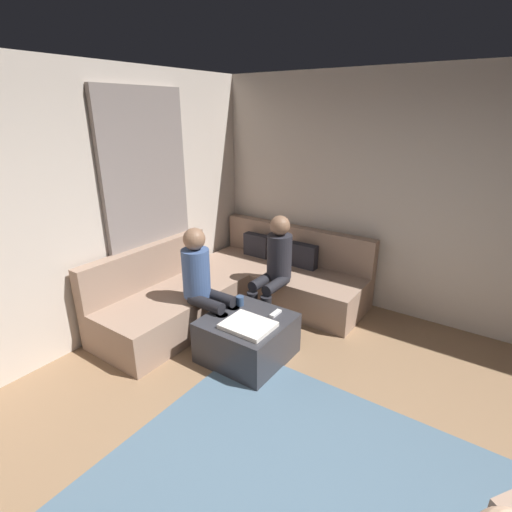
# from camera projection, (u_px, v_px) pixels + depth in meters

# --- Properties ---
(wall_back) EXTENTS (6.00, 0.12, 2.70)m
(wall_back) POSITION_uv_depth(u_px,v_px,m) (459.00, 206.00, 3.97)
(wall_back) COLOR beige
(wall_back) RESTS_ON ground_plane
(wall_left) EXTENTS (0.12, 6.00, 2.70)m
(wall_left) POSITION_uv_depth(u_px,v_px,m) (20.00, 225.00, 3.29)
(wall_left) COLOR beige
(wall_left) RESTS_ON ground_plane
(curtain_panel) EXTENTS (0.06, 1.10, 2.50)m
(curtain_panel) POSITION_uv_depth(u_px,v_px,m) (149.00, 209.00, 4.27)
(curtain_panel) COLOR gray
(curtain_panel) RESTS_ON ground_plane
(area_rug) EXTENTS (2.60, 2.20, 0.01)m
(area_rug) POSITION_uv_depth(u_px,v_px,m) (304.00, 504.00, 2.38)
(area_rug) COLOR slate
(area_rug) RESTS_ON ground_plane
(sectional_couch) EXTENTS (2.10, 2.55, 0.87)m
(sectional_couch) POSITION_uv_depth(u_px,v_px,m) (237.00, 287.00, 4.65)
(sectional_couch) COLOR #9E7F6B
(sectional_couch) RESTS_ON ground_plane
(ottoman) EXTENTS (0.76, 0.76, 0.42)m
(ottoman) POSITION_uv_depth(u_px,v_px,m) (247.00, 338.00, 3.74)
(ottoman) COLOR #333338
(ottoman) RESTS_ON ground_plane
(folded_blanket) EXTENTS (0.44, 0.36, 0.04)m
(folded_blanket) POSITION_uv_depth(u_px,v_px,m) (248.00, 325.00, 3.52)
(folded_blanket) COLOR white
(folded_blanket) RESTS_ON ottoman
(coffee_mug) EXTENTS (0.08, 0.08, 0.10)m
(coffee_mug) POSITION_uv_depth(u_px,v_px,m) (240.00, 301.00, 3.91)
(coffee_mug) COLOR #334C72
(coffee_mug) RESTS_ON ottoman
(game_remote) EXTENTS (0.05, 0.15, 0.02)m
(game_remote) POSITION_uv_depth(u_px,v_px,m) (276.00, 313.00, 3.74)
(game_remote) COLOR white
(game_remote) RESTS_ON ottoman
(person_on_couch_back) EXTENTS (0.30, 0.60, 1.20)m
(person_on_couch_back) POSITION_uv_depth(u_px,v_px,m) (275.00, 265.00, 4.30)
(person_on_couch_back) COLOR black
(person_on_couch_back) RESTS_ON ground_plane
(person_on_couch_side) EXTENTS (0.60, 0.30, 1.20)m
(person_on_couch_side) POSITION_uv_depth(u_px,v_px,m) (204.00, 282.00, 3.88)
(person_on_couch_side) COLOR black
(person_on_couch_side) RESTS_ON ground_plane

